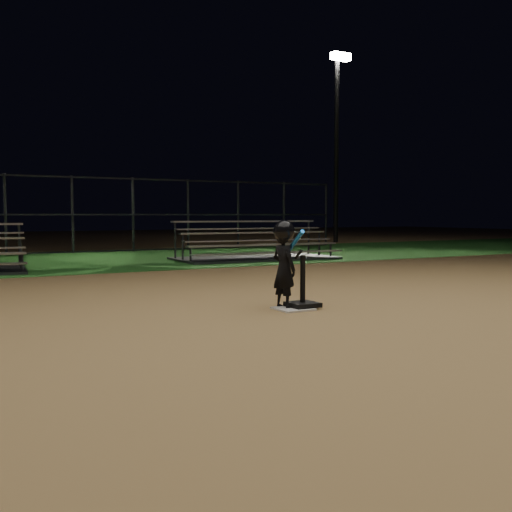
{
  "coord_description": "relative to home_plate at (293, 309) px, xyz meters",
  "views": [
    {
      "loc": [
        -4.25,
        -6.54,
        1.25
      ],
      "look_at": [
        0.0,
        1.0,
        0.65
      ],
      "focal_mm": 41.75,
      "sensor_mm": 36.0,
      "label": 1
    }
  ],
  "objects": [
    {
      "name": "grass_strip",
      "position": [
        0.0,
        10.0,
        -0.01
      ],
      "size": [
        60.0,
        8.0,
        0.01
      ],
      "primitive_type": "cube",
      "color": "#1C4F19",
      "rests_on": "ground"
    },
    {
      "name": "backstop_fence",
      "position": [
        0.0,
        13.0,
        1.24
      ],
      "size": [
        20.08,
        0.08,
        2.5
      ],
      "color": "#38383D",
      "rests_on": "ground"
    },
    {
      "name": "batting_tee",
      "position": [
        0.17,
        0.03,
        0.13
      ],
      "size": [
        0.38,
        0.38,
        0.69
      ],
      "color": "black",
      "rests_on": "home_plate"
    },
    {
      "name": "bleacher_right",
      "position": [
        3.85,
        7.87,
        0.21
      ],
      "size": [
        4.52,
        2.39,
        1.08
      ],
      "rotation": [
        0.0,
        0.0,
        -0.06
      ],
      "color": "silver",
      "rests_on": "ground"
    },
    {
      "name": "ground",
      "position": [
        0.0,
        0.0,
        -0.01
      ],
      "size": [
        80.0,
        80.0,
        0.0
      ],
      "primitive_type": "plane",
      "color": "#9C7846",
      "rests_on": "ground"
    },
    {
      "name": "light_pole_right",
      "position": [
        12.0,
        14.94,
        4.93
      ],
      "size": [
        0.9,
        0.53,
        8.3
      ],
      "color": "#2D2D30",
      "rests_on": "ground"
    },
    {
      "name": "child_batter",
      "position": [
        -0.06,
        0.14,
        0.61
      ],
      "size": [
        0.4,
        0.63,
        1.18
      ],
      "rotation": [
        0.0,
        0.0,
        1.77
      ],
      "color": "black",
      "rests_on": "ground"
    },
    {
      "name": "home_plate",
      "position": [
        0.0,
        0.0,
        0.0
      ],
      "size": [
        0.45,
        0.45,
        0.02
      ],
      "primitive_type": "cube",
      "color": "beige",
      "rests_on": "ground"
    }
  ]
}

